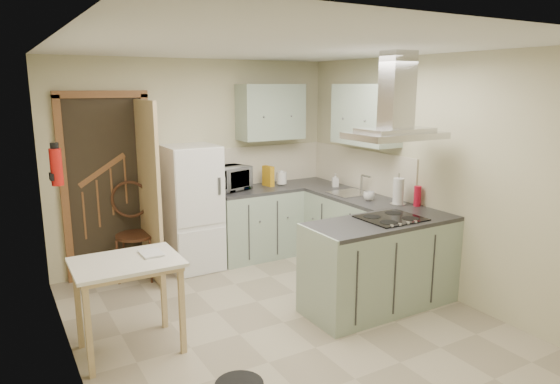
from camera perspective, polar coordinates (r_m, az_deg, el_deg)
floor at (r=4.86m, az=0.40°, el=-14.67°), size 4.20×4.20×0.00m
ceiling at (r=4.34m, az=0.44°, el=16.23°), size 4.20×4.20×0.00m
back_wall at (r=6.30m, az=-9.40°, el=3.40°), size 3.60×0.00×3.60m
left_wall at (r=3.86m, az=-23.23°, el=-2.96°), size 0.00×4.20×4.20m
right_wall at (r=5.56m, az=16.60°, el=1.89°), size 0.00×4.20×4.20m
doorway at (r=6.01m, az=-19.06°, el=0.53°), size 1.10×0.12×2.10m
fridge at (r=6.05m, az=-9.98°, el=-1.81°), size 0.60×0.60×1.50m
counter_back at (r=6.47m, az=-2.72°, el=-3.48°), size 1.08×0.60×0.90m
counter_right at (r=6.35m, az=6.88°, el=-3.85°), size 0.60×1.95×0.90m
splashback at (r=6.70m, az=-1.65°, el=3.21°), size 1.68×0.02×0.50m
wall_cabinet_back at (r=6.48m, az=-1.07°, el=9.14°), size 0.85×0.35×0.70m
wall_cabinet_right at (r=5.98m, az=9.80°, el=8.71°), size 0.35×0.90×0.70m
peninsula at (r=5.11m, az=11.50°, el=-8.03°), size 1.55×0.65×0.90m
hob at (r=5.04m, az=12.57°, el=-2.93°), size 0.58×0.50×0.01m
extractor_hood at (r=4.89m, az=13.01°, el=6.32°), size 0.90×0.55×0.10m
sink at (r=6.11m, az=7.98°, el=-0.12°), size 0.45×0.40×0.01m
fire_extinguisher at (r=4.70m, az=-24.20°, el=2.62°), size 0.10×0.10×0.32m
drop_leaf_table at (r=4.42m, az=-16.83°, el=-12.35°), size 0.85×0.64×0.80m
bentwood_chair at (r=5.95m, az=-16.17°, el=-4.79°), size 0.59×0.59×1.01m
microwave at (r=6.23m, az=-6.05°, el=1.52°), size 0.62×0.51×0.30m
kettle at (r=6.53m, az=0.18°, el=1.62°), size 0.15×0.15×0.19m
cereal_box at (r=6.48m, az=-1.36°, el=1.83°), size 0.10×0.18×0.26m
soap_bottle at (r=6.48m, az=6.33°, el=1.36°), size 0.10×0.10×0.17m
paper_towel at (r=5.62m, az=13.38°, el=0.11°), size 0.13×0.13×0.30m
cup at (r=5.76m, az=10.14°, el=-0.47°), size 0.15×0.15×0.10m
red_bottle at (r=5.60m, az=15.43°, el=-0.46°), size 0.08×0.08×0.22m
book at (r=4.33m, az=-15.63°, el=-6.42°), size 0.17×0.23×0.10m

